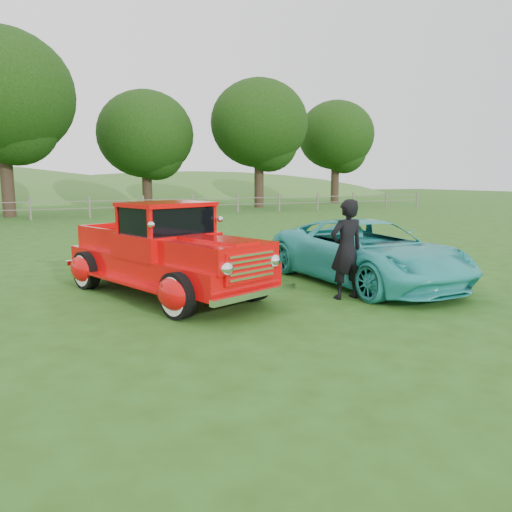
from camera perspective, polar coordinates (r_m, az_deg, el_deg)
name	(u,v)px	position (r m, az deg, el deg)	size (l,w,h in m)	color
ground	(282,314)	(8.28, 3.04, -6.68)	(140.00, 140.00, 0.00)	#264813
distant_hills	(12,235)	(66.77, -26.15, 2.21)	(116.00, 60.00, 18.00)	#3D6A27
fence_line	(89,207)	(29.27, -18.50, 5.31)	(48.00, 0.12, 1.20)	#696259
tree_near_west	(1,94)	(32.28, -27.16, 16.13)	(8.00, 8.00, 10.42)	black
tree_near_east	(145,135)	(37.17, -12.52, 13.40)	(6.80, 6.80, 8.33)	black
tree_mid_east	(259,124)	(38.14, 0.35, 14.89)	(7.20, 7.20, 9.44)	black
tree_far_east	(336,136)	(45.28, 9.13, 13.44)	(6.60, 6.60, 8.86)	black
red_pickup	(166,254)	(9.63, -10.29, 0.24)	(3.34, 5.28, 1.78)	black
teal_sedan	(367,252)	(10.78, 12.53, 0.44)	(2.24, 4.85, 1.35)	#2CB1AE
man	(346,249)	(9.31, 10.30, 0.75)	(0.67, 0.44, 1.85)	black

